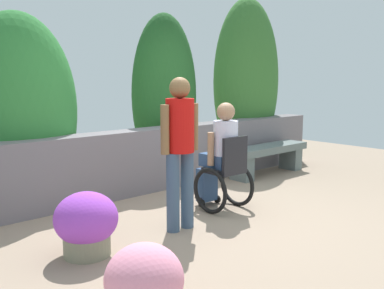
% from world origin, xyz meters
% --- Properties ---
extents(ground_plane, '(12.64, 12.64, 0.00)m').
position_xyz_m(ground_plane, '(0.00, 0.00, 0.00)').
color(ground_plane, gray).
extents(stone_retaining_wall, '(7.59, 0.37, 0.90)m').
position_xyz_m(stone_retaining_wall, '(0.00, 1.53, 0.45)').
color(stone_retaining_wall, slate).
rests_on(stone_retaining_wall, ground).
extents(hedge_backdrop, '(7.34, 1.07, 3.10)m').
position_xyz_m(hedge_backdrop, '(0.27, 2.09, 1.37)').
color(hedge_backdrop, '#193C15').
rests_on(hedge_backdrop, ground).
extents(stone_bench, '(1.66, 0.42, 0.50)m').
position_xyz_m(stone_bench, '(2.30, 1.02, 0.34)').
color(stone_bench, slate).
rests_on(stone_bench, ground).
extents(person_in_wheelchair, '(0.53, 0.66, 1.33)m').
position_xyz_m(person_in_wheelchair, '(0.33, 0.18, 0.62)').
color(person_in_wheelchair, black).
rests_on(person_in_wheelchair, ground).
extents(person_standing_companion, '(0.49, 0.30, 1.63)m').
position_xyz_m(person_standing_companion, '(-0.53, -0.03, 0.94)').
color(person_standing_companion, '#3C526D').
rests_on(person_standing_companion, ground).
extents(flower_pot_purple_near, '(0.52, 0.52, 0.57)m').
position_xyz_m(flower_pot_purple_near, '(-1.90, -1.29, 0.29)').
color(flower_pot_purple_near, '#B16335').
rests_on(flower_pot_purple_near, ground).
extents(flower_pot_terracotta_by_wall, '(0.58, 0.58, 0.60)m').
position_xyz_m(flower_pot_terracotta_by_wall, '(-1.62, 0.02, 0.30)').
color(flower_pot_terracotta_by_wall, gray).
rests_on(flower_pot_terracotta_by_wall, ground).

